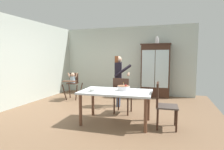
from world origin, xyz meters
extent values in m
plane|color=brown|center=(0.00, 0.00, 0.00)|extent=(6.24, 6.24, 0.00)
cube|color=beige|center=(0.00, 2.63, 1.35)|extent=(5.32, 0.06, 2.70)
cube|color=beige|center=(-2.63, 0.00, 1.35)|extent=(0.06, 5.32, 2.70)
cube|color=#382116|center=(1.22, 2.37, 0.97)|extent=(1.03, 0.42, 1.95)
cube|color=#382116|center=(1.22, 2.37, 1.97)|extent=(1.09, 0.48, 0.04)
cube|color=silver|center=(0.98, 2.15, 1.07)|extent=(0.47, 0.01, 1.36)
cube|color=silver|center=(1.46, 2.15, 1.07)|extent=(0.47, 0.01, 1.36)
cube|color=#382116|center=(1.22, 2.37, 1.07)|extent=(0.95, 0.36, 0.02)
cylinder|color=white|center=(1.25, 2.37, 2.10)|extent=(0.13, 0.13, 0.22)
cylinder|color=white|center=(1.25, 2.37, 2.23)|extent=(0.07, 0.07, 0.05)
cylinder|color=#382116|center=(-1.72, 0.80, 0.28)|extent=(0.12, 0.15, 0.56)
cylinder|color=#382116|center=(-1.28, 0.87, 0.28)|extent=(0.15, 0.12, 0.56)
cylinder|color=#382116|center=(-1.79, 1.24, 0.28)|extent=(0.15, 0.12, 0.56)
cylinder|color=#382116|center=(-1.35, 1.30, 0.28)|extent=(0.12, 0.15, 0.56)
cube|color=#382116|center=(-1.54, 1.05, 0.25)|extent=(0.42, 0.10, 0.02)
cube|color=#382116|center=(-1.54, 1.05, 0.57)|extent=(0.39, 0.39, 0.02)
cube|color=#382116|center=(-1.56, 1.20, 0.76)|extent=(0.31, 0.08, 0.34)
cube|color=brown|center=(-1.49, 0.78, 0.68)|extent=(0.47, 0.30, 0.02)
cylinder|color=#9EBCD1|center=(-1.54, 1.07, 0.70)|extent=(0.17, 0.17, 0.22)
sphere|color=tan|center=(-1.54, 1.07, 0.87)|extent=(0.15, 0.15, 0.15)
cylinder|color=tan|center=(-1.68, 1.05, 0.86)|extent=(0.10, 0.06, 0.17)
cylinder|color=tan|center=(-1.40, 1.09, 0.86)|extent=(0.10, 0.06, 0.17)
cylinder|color=#3D4C6B|center=(0.29, 0.60, 0.41)|extent=(0.11, 0.11, 0.82)
cylinder|color=#3D4C6B|center=(0.26, 0.77, 0.41)|extent=(0.11, 0.11, 0.82)
cube|color=black|center=(0.27, 0.68, 1.08)|extent=(0.27, 0.39, 0.52)
cube|color=white|center=(0.38, 0.70, 1.08)|extent=(0.02, 0.06, 0.49)
sphere|color=tan|center=(0.27, 0.68, 1.43)|extent=(0.19, 0.19, 0.19)
cube|color=brown|center=(0.22, 0.67, 1.31)|extent=(0.14, 0.22, 0.44)
cylinder|color=black|center=(0.45, 0.51, 1.10)|extent=(0.49, 0.17, 0.37)
sphere|color=tan|center=(0.61, 0.55, 0.99)|extent=(0.08, 0.08, 0.08)
cylinder|color=black|center=(0.37, 0.91, 1.10)|extent=(0.49, 0.17, 0.37)
sphere|color=tan|center=(0.53, 0.94, 0.99)|extent=(0.08, 0.08, 0.08)
cube|color=silver|center=(0.62, -0.71, 0.72)|extent=(1.63, 0.99, 0.04)
cylinder|color=brown|center=(-0.06, -1.11, 0.35)|extent=(0.07, 0.07, 0.70)
cylinder|color=brown|center=(1.34, -1.04, 0.35)|extent=(0.07, 0.07, 0.70)
cylinder|color=brown|center=(-0.10, -0.38, 0.35)|extent=(0.07, 0.07, 0.70)
cylinder|color=brown|center=(1.31, -0.31, 0.35)|extent=(0.07, 0.07, 0.70)
cylinder|color=white|center=(0.77, -0.59, 0.79)|extent=(0.28, 0.28, 0.10)
cylinder|color=#935B3D|center=(0.77, -0.59, 0.84)|extent=(0.27, 0.27, 0.01)
cylinder|color=#F2E5CC|center=(0.77, -0.59, 0.88)|extent=(0.01, 0.01, 0.06)
cone|color=yellow|center=(0.77, -0.59, 0.92)|extent=(0.02, 0.02, 0.02)
sphere|color=red|center=(0.83, -0.62, 0.87)|extent=(0.04, 0.04, 0.04)
cylinder|color=silver|center=(0.15, -0.90, 0.77)|extent=(0.18, 0.18, 0.05)
cylinder|color=#382116|center=(0.77, 0.25, 0.23)|extent=(0.04, 0.04, 0.45)
cylinder|color=#382116|center=(0.40, 0.25, 0.23)|extent=(0.04, 0.04, 0.45)
cylinder|color=#382116|center=(0.76, -0.12, 0.23)|extent=(0.04, 0.04, 0.45)
cylinder|color=#382116|center=(0.39, -0.12, 0.23)|extent=(0.04, 0.04, 0.45)
cube|color=#473D38|center=(0.58, 0.07, 0.47)|extent=(0.45, 0.45, 0.03)
cube|color=#382116|center=(0.58, -0.13, 0.72)|extent=(0.42, 0.05, 0.48)
cylinder|color=#382116|center=(0.77, -0.14, 0.72)|extent=(0.03, 0.03, 0.48)
cylinder|color=#382116|center=(0.39, -0.13, 0.72)|extent=(0.03, 0.03, 0.48)
cylinder|color=#382116|center=(1.93, -0.83, 0.23)|extent=(0.04, 0.04, 0.45)
cylinder|color=#382116|center=(1.91, -0.46, 0.23)|extent=(0.04, 0.04, 0.45)
cylinder|color=#382116|center=(1.56, -0.85, 0.23)|extent=(0.04, 0.04, 0.45)
cylinder|color=#382116|center=(1.54, -0.48, 0.23)|extent=(0.04, 0.04, 0.45)
cube|color=#473D38|center=(1.73, -0.65, 0.47)|extent=(0.46, 0.46, 0.03)
cube|color=#382116|center=(1.53, -0.66, 0.72)|extent=(0.06, 0.42, 0.48)
cylinder|color=#382116|center=(1.54, -0.85, 0.72)|extent=(0.03, 0.03, 0.48)
cylinder|color=#382116|center=(1.52, -0.47, 0.72)|extent=(0.03, 0.03, 0.48)
camera|label=1|loc=(1.81, -4.56, 1.50)|focal=29.05mm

